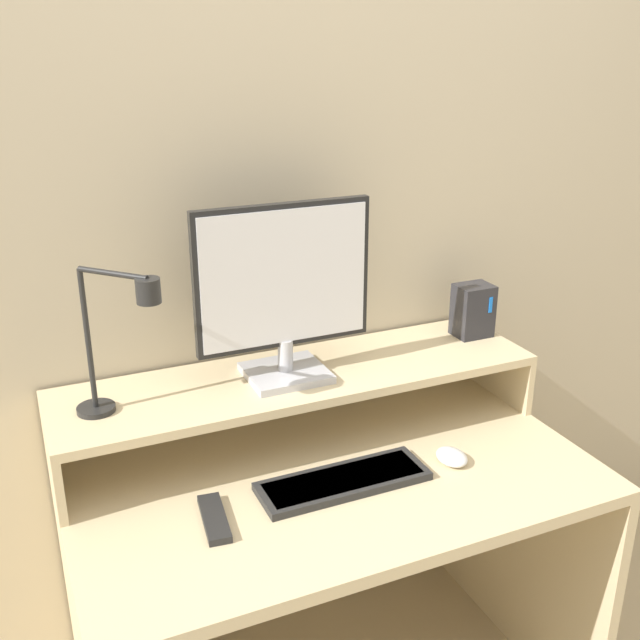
{
  "coord_description": "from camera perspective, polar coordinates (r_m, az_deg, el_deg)",
  "views": [
    {
      "loc": [
        -0.62,
        -0.99,
        1.64
      ],
      "look_at": [
        -0.02,
        0.38,
        1.07
      ],
      "focal_mm": 42.0,
      "sensor_mm": 36.0,
      "label": 1
    }
  ],
  "objects": [
    {
      "name": "router_dock",
      "position": [
        2.06,
        11.56,
        0.73
      ],
      "size": [
        0.1,
        0.08,
        0.14
      ],
      "color": "#28282D",
      "rests_on": "monitor_shelf"
    },
    {
      "name": "mouse",
      "position": [
        1.8,
        10.0,
        -10.22
      ],
      "size": [
        0.07,
        0.09,
        0.03
      ],
      "color": "white",
      "rests_on": "desk"
    },
    {
      "name": "remote_control",
      "position": [
        1.6,
        -8.06,
        -14.74
      ],
      "size": [
        0.07,
        0.17,
        0.02
      ],
      "color": "black",
      "rests_on": "desk"
    },
    {
      "name": "monitor_shelf",
      "position": [
        1.83,
        -1.55,
        -4.75
      ],
      "size": [
        1.18,
        0.31,
        0.17
      ],
      "color": "beige",
      "rests_on": "desk"
    },
    {
      "name": "desk",
      "position": [
        1.86,
        0.9,
        -16.74
      ],
      "size": [
        1.18,
        0.69,
        0.71
      ],
      "color": "beige",
      "rests_on": "ground_plane"
    },
    {
      "name": "keyboard",
      "position": [
        1.7,
        1.79,
        -12.15
      ],
      "size": [
        0.39,
        0.13,
        0.02
      ],
      "color": "#282828",
      "rests_on": "desk"
    },
    {
      "name": "wall_back",
      "position": [
        1.87,
        -3.95,
        8.81
      ],
      "size": [
        6.0,
        0.05,
        2.5
      ],
      "color": "beige",
      "rests_on": "ground_plane"
    },
    {
      "name": "desk_lamp",
      "position": [
        1.59,
        -15.12,
        -1.16
      ],
      "size": [
        0.18,
        0.19,
        0.33
      ],
      "color": "black",
      "rests_on": "monitor_shelf"
    },
    {
      "name": "monitor",
      "position": [
        1.72,
        -2.76,
        2.3
      ],
      "size": [
        0.42,
        0.17,
        0.42
      ],
      "color": "#BCBCC1",
      "rests_on": "monitor_shelf"
    }
  ]
}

